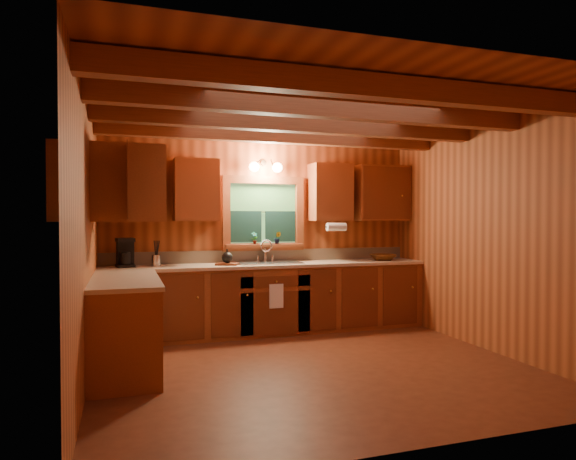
% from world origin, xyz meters
% --- Properties ---
extents(room, '(4.20, 4.20, 4.20)m').
position_xyz_m(room, '(0.00, 0.00, 1.30)').
color(room, '#572715').
rests_on(room, ground).
extents(ceiling_beams, '(4.20, 2.54, 0.18)m').
position_xyz_m(ceiling_beams, '(0.00, 0.00, 2.49)').
color(ceiling_beams, brown).
rests_on(ceiling_beams, room).
extents(base_cabinets, '(4.20, 2.22, 0.86)m').
position_xyz_m(base_cabinets, '(-0.49, 1.28, 0.43)').
color(base_cabinets, brown).
rests_on(base_cabinets, ground).
extents(countertop, '(4.20, 2.24, 0.04)m').
position_xyz_m(countertop, '(-0.48, 1.29, 0.88)').
color(countertop, tan).
rests_on(countertop, base_cabinets).
extents(backsplash, '(4.20, 0.02, 0.16)m').
position_xyz_m(backsplash, '(0.00, 1.89, 0.98)').
color(backsplash, tan).
rests_on(backsplash, room).
extents(dishwasher_panel, '(0.02, 0.60, 0.80)m').
position_xyz_m(dishwasher_panel, '(-1.47, 0.68, 0.43)').
color(dishwasher_panel, white).
rests_on(dishwasher_panel, base_cabinets).
extents(upper_cabinets, '(4.19, 1.77, 0.78)m').
position_xyz_m(upper_cabinets, '(-0.56, 1.42, 1.84)').
color(upper_cabinets, brown).
rests_on(upper_cabinets, room).
extents(window, '(1.12, 0.08, 1.00)m').
position_xyz_m(window, '(0.00, 1.87, 1.53)').
color(window, brown).
rests_on(window, room).
extents(window_sill, '(1.06, 0.14, 0.04)m').
position_xyz_m(window_sill, '(0.00, 1.82, 1.12)').
color(window_sill, brown).
rests_on(window_sill, room).
extents(wall_sconce, '(0.45, 0.21, 0.17)m').
position_xyz_m(wall_sconce, '(0.00, 1.75, 2.16)').
color(wall_sconce, black).
rests_on(wall_sconce, room).
extents(paper_towel_roll, '(0.27, 0.11, 0.11)m').
position_xyz_m(paper_towel_roll, '(0.92, 1.53, 1.37)').
color(paper_towel_roll, white).
rests_on(paper_towel_roll, upper_cabinets).
extents(dish_towel, '(0.18, 0.01, 0.30)m').
position_xyz_m(dish_towel, '(0.00, 1.26, 0.52)').
color(dish_towel, white).
rests_on(dish_towel, base_cabinets).
extents(sink, '(0.82, 0.48, 0.43)m').
position_xyz_m(sink, '(0.00, 1.60, 0.86)').
color(sink, silver).
rests_on(sink, countertop).
extents(coffee_maker, '(0.20, 0.25, 0.35)m').
position_xyz_m(coffee_maker, '(-1.78, 1.67, 1.07)').
color(coffee_maker, black).
rests_on(coffee_maker, countertop).
extents(utensil_crock, '(0.11, 0.11, 0.31)m').
position_xyz_m(utensil_crock, '(-1.42, 1.66, 0.98)').
color(utensil_crock, silver).
rests_on(utensil_crock, countertop).
extents(cutting_board, '(0.33, 0.28, 0.02)m').
position_xyz_m(cutting_board, '(-0.57, 1.52, 0.91)').
color(cutting_board, '#5D2713').
rests_on(cutting_board, countertop).
extents(teakettle, '(0.14, 0.14, 0.17)m').
position_xyz_m(teakettle, '(-0.57, 1.52, 0.99)').
color(teakettle, black).
rests_on(teakettle, cutting_board).
extents(wicker_basket, '(0.44, 0.44, 0.09)m').
position_xyz_m(wicker_basket, '(1.62, 1.52, 0.94)').
color(wicker_basket, '#48230C').
rests_on(wicker_basket, countertop).
extents(potted_plant_left, '(0.10, 0.07, 0.17)m').
position_xyz_m(potted_plant_left, '(-0.14, 1.81, 1.22)').
color(potted_plant_left, '#5D2713').
rests_on(potted_plant_left, window_sill).
extents(potted_plant_right, '(0.11, 0.10, 0.16)m').
position_xyz_m(potted_plant_right, '(0.18, 1.79, 1.22)').
color(potted_plant_right, '#5D2713').
rests_on(potted_plant_right, window_sill).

